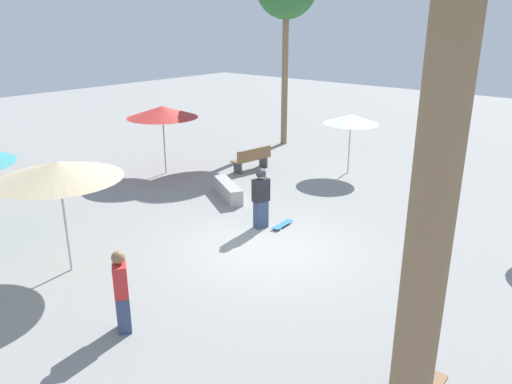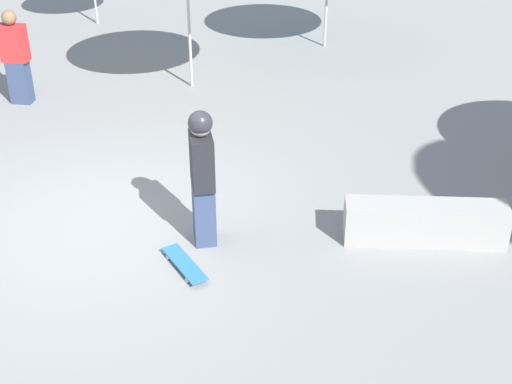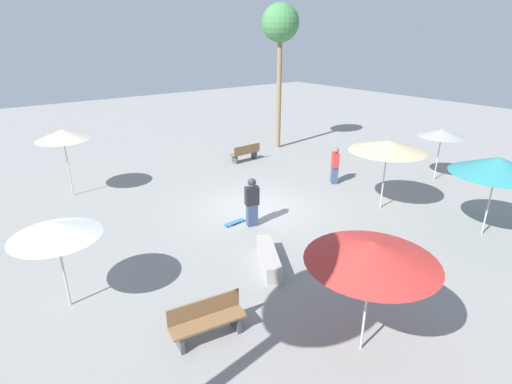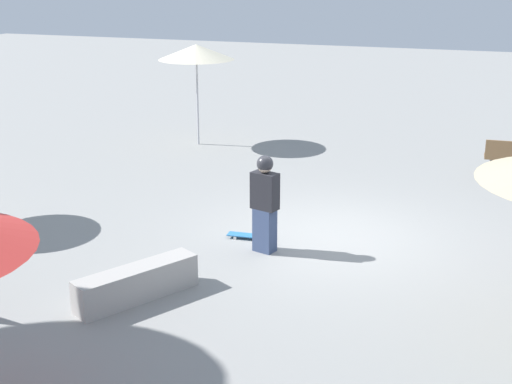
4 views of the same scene
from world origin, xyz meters
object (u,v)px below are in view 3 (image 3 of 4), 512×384
object	(u,v)px
concrete_ledge	(269,258)
palm_tree_left	(280,27)
bystander_watching	(335,166)
bench_far	(245,153)
shade_umbrella_red	(372,252)
bench_near	(207,320)
shade_umbrella_teal	(498,166)
shade_umbrella_white	(55,230)
shade_umbrella_cream	(63,135)
shade_umbrella_tan	(388,146)
shade_umbrella_grey	(442,133)
skateboard	(234,222)
skater_main	(252,200)

from	to	relation	value
concrete_ledge	palm_tree_left	size ratio (longest dim) A/B	0.25
bystander_watching	palm_tree_left	bearing A→B (deg)	16.88
concrete_ledge	bench_far	size ratio (longest dim) A/B	1.13
shade_umbrella_red	bench_near	bearing A→B (deg)	136.41
bench_near	shade_umbrella_teal	bearing A→B (deg)	-178.96
shade_umbrella_teal	bystander_watching	distance (m)	6.27
shade_umbrella_white	bench_near	bearing A→B (deg)	-55.05
shade_umbrella_cream	shade_umbrella_red	size ratio (longest dim) A/B	1.05
shade_umbrella_cream	shade_umbrella_teal	distance (m)	14.84
shade_umbrella_tan	shade_umbrella_red	distance (m)	7.48
shade_umbrella_white	palm_tree_left	size ratio (longest dim) A/B	0.29
shade_umbrella_grey	shade_umbrella_red	world-z (taller)	shade_umbrella_red
shade_umbrella_cream	shade_umbrella_teal	xyz separation A→B (m)	(9.46, -11.43, -0.14)
bench_near	shade_umbrella_tan	distance (m)	8.95
bench_near	skateboard	bearing A→B (deg)	-121.51
concrete_ledge	shade_umbrella_grey	distance (m)	10.44
bench_near	concrete_ledge	bearing A→B (deg)	-144.76
bench_near	shade_umbrella_grey	world-z (taller)	shade_umbrella_grey
shade_umbrella_tan	bystander_watching	distance (m)	3.28
skateboard	shade_umbrella_white	size ratio (longest dim) A/B	0.38
concrete_ledge	bench_far	bearing A→B (deg)	57.73
skateboard	shade_umbrella_grey	distance (m)	9.84
bench_near	shade_umbrella_red	world-z (taller)	shade_umbrella_red
concrete_ledge	palm_tree_left	bearing A→B (deg)	48.49
bench_far	shade_umbrella_red	xyz separation A→B (m)	(-5.70, -11.82, 1.82)
skateboard	shade_umbrella_grey	bearing A→B (deg)	165.67
concrete_ledge	shade_umbrella_tan	bearing A→B (deg)	5.87
shade_umbrella_cream	palm_tree_left	distance (m)	11.80
shade_umbrella_teal	bench_far	bearing A→B (deg)	97.13
skateboard	shade_umbrella_teal	world-z (taller)	shade_umbrella_teal
skateboard	bench_far	distance (m)	7.15
concrete_ledge	shade_umbrella_tan	xyz separation A→B (m)	(5.77, 0.59, 2.09)
shade_umbrella_cream	shade_umbrella_tan	bearing A→B (deg)	-43.40
skateboard	bench_far	world-z (taller)	bench_far
skateboard	shade_umbrella_red	world-z (taller)	shade_umbrella_red
skateboard	shade_umbrella_teal	bearing A→B (deg)	133.03
shade_umbrella_grey	shade_umbrella_teal	world-z (taller)	shade_umbrella_teal
skateboard	bystander_watching	xyz separation A→B (m)	(5.63, 0.68, 0.73)
concrete_ledge	bench_near	world-z (taller)	bench_near
shade_umbrella_cream	skateboard	bearing A→B (deg)	-59.10
skater_main	shade_umbrella_grey	bearing A→B (deg)	-171.10
skater_main	bench_near	world-z (taller)	skater_main
palm_tree_left	bystander_watching	world-z (taller)	palm_tree_left
bench_far	shade_umbrella_cream	bearing A→B (deg)	174.00
shade_umbrella_grey	shade_umbrella_red	bearing A→B (deg)	-156.78
bench_near	shade_umbrella_grey	distance (m)	13.31
concrete_ledge	shade_umbrella_red	xyz separation A→B (m)	(-0.47, -3.53, 2.00)
shade_umbrella_white	palm_tree_left	distance (m)	15.81
bench_far	bystander_watching	bearing A→B (deg)	-79.41
bench_near	shade_umbrella_white	size ratio (longest dim) A/B	0.77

